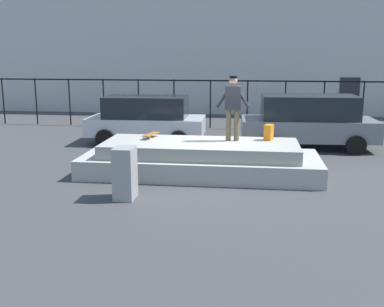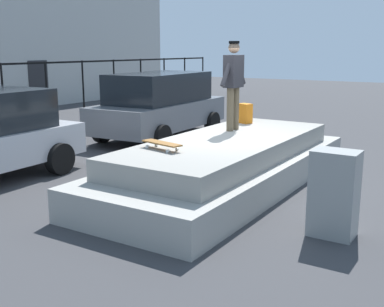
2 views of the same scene
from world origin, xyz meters
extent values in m
plane|color=#38383A|center=(0.00, 0.00, 0.00)|extent=(60.00, 60.00, 0.00)
cube|color=#9E9B93|center=(-0.34, -0.19, 0.26)|extent=(6.37, 2.44, 0.52)
cube|color=gray|center=(-0.34, -0.19, 0.70)|extent=(5.23, 2.00, 0.36)
cylinder|color=brown|center=(0.60, 0.14, 1.31)|extent=(0.14, 0.14, 0.86)
cylinder|color=brown|center=(0.38, 0.15, 1.31)|extent=(0.14, 0.14, 0.86)
cube|color=#26262B|center=(0.49, 0.15, 2.05)|extent=(0.43, 0.25, 0.63)
cylinder|color=#26262B|center=(0.76, 0.14, 2.06)|extent=(0.41, 0.10, 0.57)
cylinder|color=#26262B|center=(0.23, 0.16, 2.06)|extent=(0.41, 0.10, 0.57)
sphere|color=tan|center=(0.49, 0.15, 2.51)|extent=(0.22, 0.22, 0.22)
cylinder|color=black|center=(0.49, 0.15, 2.61)|extent=(0.22, 0.22, 0.05)
cube|color=brown|center=(-1.80, 0.25, 0.99)|extent=(0.36, 0.80, 0.02)
cylinder|color=silver|center=(-1.65, 0.47, 0.91)|extent=(0.04, 0.06, 0.06)
cylinder|color=silver|center=(-1.85, 0.52, 0.91)|extent=(0.04, 0.06, 0.06)
cylinder|color=silver|center=(-1.76, -0.02, 0.91)|extent=(0.04, 0.06, 0.06)
cylinder|color=silver|center=(-1.96, 0.03, 0.91)|extent=(0.04, 0.06, 0.06)
cube|color=orange|center=(1.48, 0.36, 1.10)|extent=(0.29, 0.33, 0.43)
cylinder|color=black|center=(-1.46, 3.03, 0.32)|extent=(0.65, 0.24, 0.64)
cube|color=slate|center=(2.92, 3.72, 0.67)|extent=(4.59, 2.09, 0.71)
cube|color=black|center=(2.92, 3.72, 1.43)|extent=(3.23, 1.80, 0.80)
cylinder|color=black|center=(1.48, 4.61, 0.32)|extent=(0.65, 0.25, 0.64)
cylinder|color=black|center=(1.57, 2.69, 0.32)|extent=(0.65, 0.25, 0.64)
cylinder|color=black|center=(4.27, 4.74, 0.32)|extent=(0.65, 0.25, 0.64)
cylinder|color=black|center=(4.36, 2.83, 0.32)|extent=(0.65, 0.25, 0.64)
cube|color=gray|center=(-1.79, -2.57, 0.59)|extent=(0.44, 0.60, 1.18)
cylinder|color=black|center=(0.80, 7.73, 1.05)|extent=(0.06, 0.06, 2.10)
cylinder|color=black|center=(2.40, 7.73, 1.05)|extent=(0.06, 0.06, 2.10)
cylinder|color=black|center=(4.00, 7.73, 1.05)|extent=(0.06, 0.06, 2.10)
cylinder|color=black|center=(5.60, 7.73, 1.05)|extent=(0.06, 0.06, 2.10)
cylinder|color=black|center=(7.20, 7.73, 1.05)|extent=(0.06, 0.06, 2.10)
cylinder|color=black|center=(8.80, 7.73, 1.05)|extent=(0.06, 0.06, 2.10)
cylinder|color=black|center=(10.40, 7.73, 1.05)|extent=(0.06, 0.06, 2.10)
cylinder|color=black|center=(12.00, 7.73, 1.05)|extent=(0.06, 0.06, 2.10)
cube|color=#262628|center=(5.92, 12.25, 1.00)|extent=(1.00, 0.06, 2.00)
camera|label=1|loc=(1.01, -12.36, 3.25)|focal=43.32mm
camera|label=2|loc=(-8.00, -4.22, 2.49)|focal=44.79mm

